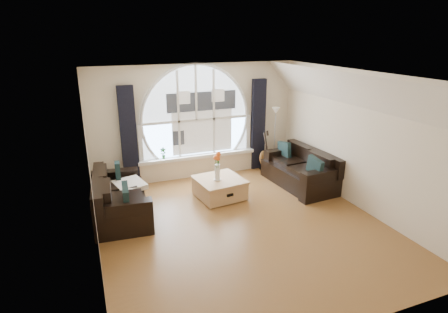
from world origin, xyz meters
TOP-DOWN VIEW (x-y plane):
  - ground at (0.00, 0.00)m, footprint 5.00×5.50m
  - ceiling at (0.00, 0.00)m, footprint 5.00×5.50m
  - wall_back at (0.00, 2.75)m, footprint 5.00×0.01m
  - wall_front at (0.00, -2.75)m, footprint 5.00×0.01m
  - wall_left at (-2.50, 0.00)m, footprint 0.01×5.50m
  - wall_right at (2.50, 0.00)m, footprint 0.01×5.50m
  - attic_slope at (2.20, 0.00)m, footprint 0.92×5.50m
  - arched_window at (0.00, 2.72)m, footprint 2.60×0.06m
  - window_sill at (0.00, 2.65)m, footprint 2.90×0.22m
  - window_frame at (0.00, 2.69)m, footprint 2.76×0.08m
  - neighbor_house at (0.15, 2.71)m, footprint 1.70×0.02m
  - curtain_left at (-1.60, 2.63)m, footprint 0.35×0.12m
  - curtain_right at (1.60, 2.63)m, footprint 0.35×0.12m
  - sofa_left at (-2.01, 1.20)m, footprint 1.08×1.93m
  - sofa_right at (2.00, 1.24)m, footprint 1.08×1.94m
  - coffee_chest at (0.05, 1.29)m, footprint 1.05×1.05m
  - throw_blanket at (-1.80, 1.46)m, footprint 0.69×0.69m
  - vase_flowers at (-0.02, 1.24)m, footprint 0.24×0.24m
  - floor_lamp at (1.99, 2.46)m, footprint 0.24×0.24m
  - guitar at (1.71, 2.44)m, footprint 0.43×0.37m
  - potted_plant at (-0.85, 2.65)m, footprint 0.16×0.12m

SIDE VIEW (x-z plane):
  - ground at x=0.00m, z-range -0.01..0.01m
  - coffee_chest at x=0.05m, z-range 0.00..0.46m
  - sofa_left at x=-2.01m, z-range -0.01..0.81m
  - sofa_right at x=2.00m, z-range -0.01..0.81m
  - throw_blanket at x=-1.80m, z-range 0.45..0.55m
  - window_sill at x=0.00m, z-range 0.47..0.55m
  - guitar at x=1.71m, z-range 0.00..1.06m
  - potted_plant at x=-0.85m, z-range 0.55..0.82m
  - floor_lamp at x=1.99m, z-range 0.00..1.60m
  - vase_flowers at x=-0.02m, z-range 0.46..1.16m
  - curtain_left at x=-1.60m, z-range 0.00..2.30m
  - curtain_right at x=1.60m, z-range 0.00..2.30m
  - wall_back at x=0.00m, z-range 0.00..2.70m
  - wall_front at x=0.00m, z-range 0.00..2.70m
  - wall_left at x=-2.50m, z-range 0.00..2.70m
  - wall_right at x=2.50m, z-range 0.00..2.70m
  - neighbor_house at x=0.15m, z-range 0.75..2.25m
  - arched_window at x=0.00m, z-range 0.55..2.70m
  - window_frame at x=0.00m, z-range 0.55..2.70m
  - attic_slope at x=2.20m, z-range 1.99..2.71m
  - ceiling at x=0.00m, z-range 2.70..2.71m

